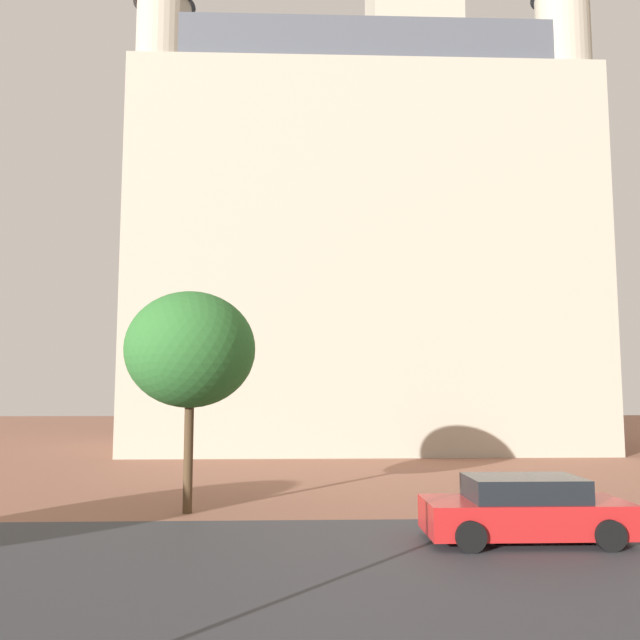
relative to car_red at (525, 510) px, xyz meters
The scene contains 5 objects.
ground_plane 4.39m from the car_red, behind, with size 120.00×120.00×0.00m, color #93604C.
street_asphalt_strip 4.75m from the car_red, 156.37° to the right, with size 120.00×8.57×0.00m, color #38383D.
landmark_building 24.50m from the car_red, 92.72° to the left, with size 24.34×11.81×38.00m.
car_red is the anchor object (origin of this frame).
tree_curb_far 9.40m from the car_red, 156.68° to the left, with size 3.55×3.55×5.98m.
Camera 1 is at (-0.69, -3.57, 3.38)m, focal length 35.70 mm.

